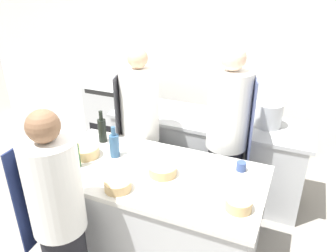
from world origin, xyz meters
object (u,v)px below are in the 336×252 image
oven_range (119,114)px  cup (241,166)px  bowl_mixing_large (239,204)px  stockpot (268,115)px  chef_at_pass_far (140,133)px  bottle_olive_oil (76,155)px  bottle_vinegar (102,130)px  bowl_wooden_salad (85,151)px  chef_at_prep_near (59,220)px  bowl_ceramic_blue (118,185)px  bottle_wine (114,145)px  chef_at_stove (227,139)px  bowl_prep_small (163,170)px

oven_range → cup: size_ratio=11.50×
bowl_mixing_large → stockpot: (-0.01, 1.45, 0.09)m
chef_at_pass_far → bowl_mixing_large: (1.18, -0.81, 0.07)m
chef_at_pass_far → bottle_olive_oil: bearing=151.6°
oven_range → bottle_vinegar: 1.74m
bowl_mixing_large → bowl_wooden_salad: (-1.38, 0.18, 0.00)m
chef_at_prep_near → bottle_olive_oil: size_ratio=5.78×
bottle_vinegar → bowl_wooden_salad: bearing=-87.5°
bowl_ceramic_blue → bottle_wine: bearing=124.1°
chef_at_stove → bowl_wooden_salad: (-1.06, -0.79, 0.04)m
bottle_vinegar → cup: (1.31, 0.01, -0.09)m
stockpot → chef_at_pass_far: bearing=-151.3°
bottle_wine → bowl_wooden_salad: 0.27m
chef_at_pass_far → bowl_wooden_salad: size_ratio=7.16×
bottle_vinegar → bowl_ceramic_blue: size_ratio=1.55×
bottle_wine → bowl_prep_small: 0.52m
chef_at_prep_near → chef_at_pass_far: (-0.06, 1.31, 0.05)m
bottle_vinegar → bowl_mixing_large: size_ratio=1.70×
bowl_mixing_large → bowl_prep_small: size_ratio=0.82×
bottle_olive_oil → bowl_mixing_large: bottle_olive_oil is taller
chef_at_stove → bowl_wooden_salad: 1.33m
stockpot → bowl_ceramic_blue: bearing=-118.4°
bottle_vinegar → bowl_wooden_salad: bottle_vinegar is taller
oven_range → stockpot: 2.26m
oven_range → chef_at_prep_near: bearing=-67.3°
chef_at_stove → bottle_vinegar: size_ratio=5.76×
bottle_olive_oil → bowl_mixing_large: bearing=-0.3°
cup → stockpot: size_ratio=0.28×
chef_at_pass_far → bottle_wine: size_ratio=6.14×
bowl_mixing_large → bowl_wooden_salad: bowl_wooden_salad is taller
bottle_vinegar → bottle_wine: (0.25, -0.19, -0.01)m
chef_at_prep_near → cup: chef_at_prep_near is taller
chef_at_prep_near → bottle_vinegar: 1.03m
bottle_olive_oil → bowl_wooden_salad: bottle_olive_oil is taller
bottle_olive_oil → bottle_vinegar: bearing=96.5°
chef_at_prep_near → bowl_mixing_large: chef_at_prep_near is taller
bowl_mixing_large → bowl_wooden_salad: bearing=172.5°
oven_range → chef_at_stove: 2.11m
chef_at_prep_near → bowl_wooden_salad: chef_at_prep_near is taller
chef_at_stove → cup: 0.54m
bowl_prep_small → stockpot: 1.42m
bottle_vinegar → bowl_wooden_salad: (0.01, -0.29, -0.08)m
stockpot → bottle_vinegar: bearing=-144.8°
bowl_ceramic_blue → bowl_mixing_large: bearing=8.6°
chef_at_stove → cup: (0.24, -0.49, 0.04)m
chef_at_prep_near → bottle_vinegar: chef_at_prep_near is taller
chef_at_stove → bottle_wine: chef_at_stove is taller
bowl_wooden_salad → chef_at_pass_far: bearing=71.9°
chef_at_pass_far → cup: 1.14m
oven_range → bottle_vinegar: (0.75, -1.48, 0.55)m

